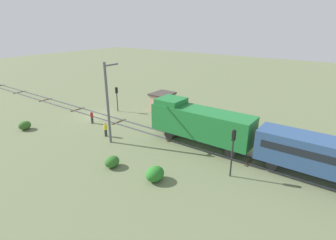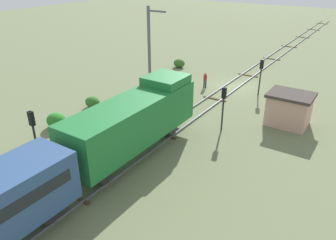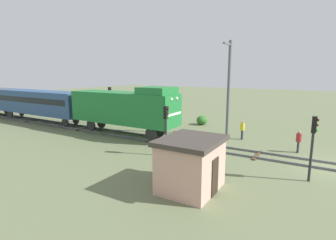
{
  "view_description": "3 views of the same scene",
  "coord_description": "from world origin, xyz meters",
  "px_view_note": "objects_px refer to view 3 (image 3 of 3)",
  "views": [
    {
      "loc": [
        22.79,
        29.47,
        12.59
      ],
      "look_at": [
        -0.21,
        12.67,
        2.0
      ],
      "focal_mm": 28.0,
      "sensor_mm": 36.0,
      "label": 1
    },
    {
      "loc": [
        -12.77,
        32.31,
        12.13
      ],
      "look_at": [
        -0.91,
        14.34,
        1.85
      ],
      "focal_mm": 35.0,
      "sensor_mm": 36.0,
      "label": 2
    },
    {
      "loc": [
        -19.12,
        0.72,
        6.02
      ],
      "look_at": [
        0.33,
        12.34,
        1.88
      ],
      "focal_mm": 28.0,
      "sensor_mm": 36.0,
      "label": 3
    }
  ],
  "objects_px": {
    "traffic_signal_mid": "(166,121)",
    "traffic_signal_far": "(110,98)",
    "traffic_signal_near": "(313,136)",
    "relay_hut": "(191,164)",
    "locomotive": "(125,107)",
    "worker_by_signal": "(242,129)",
    "catenary_mast": "(228,87)",
    "worker_near_track": "(299,140)",
    "passenger_car_leading": "(40,102)"
  },
  "relations": [
    {
      "from": "locomotive",
      "to": "traffic_signal_near",
      "type": "height_order",
      "value": "locomotive"
    },
    {
      "from": "worker_near_track",
      "to": "relay_hut",
      "type": "bearing_deg",
      "value": 6.69
    },
    {
      "from": "worker_by_signal",
      "to": "catenary_mast",
      "type": "bearing_deg",
      "value": 176.98
    },
    {
      "from": "catenary_mast",
      "to": "passenger_car_leading",
      "type": "bearing_deg",
      "value": 102.8
    },
    {
      "from": "traffic_signal_mid",
      "to": "relay_hut",
      "type": "bearing_deg",
      "value": -135.84
    },
    {
      "from": "traffic_signal_far",
      "to": "catenary_mast",
      "type": "relative_size",
      "value": 0.49
    },
    {
      "from": "traffic_signal_mid",
      "to": "traffic_signal_far",
      "type": "height_order",
      "value": "traffic_signal_far"
    },
    {
      "from": "passenger_car_leading",
      "to": "catenary_mast",
      "type": "bearing_deg",
      "value": -77.2
    },
    {
      "from": "passenger_car_leading",
      "to": "catenary_mast",
      "type": "distance_m",
      "value": 22.42
    },
    {
      "from": "locomotive",
      "to": "passenger_car_leading",
      "type": "distance_m",
      "value": 13.34
    },
    {
      "from": "traffic_signal_near",
      "to": "catenary_mast",
      "type": "distance_m",
      "value": 11.25
    },
    {
      "from": "worker_near_track",
      "to": "worker_by_signal",
      "type": "relative_size",
      "value": 1.0
    },
    {
      "from": "worker_by_signal",
      "to": "traffic_signal_mid",
      "type": "bearing_deg",
      "value": -93.76
    },
    {
      "from": "worker_by_signal",
      "to": "traffic_signal_far",
      "type": "bearing_deg",
      "value": -157.01
    },
    {
      "from": "traffic_signal_near",
      "to": "passenger_car_leading",
      "type": "bearing_deg",
      "value": 83.75
    },
    {
      "from": "traffic_signal_near",
      "to": "relay_hut",
      "type": "bearing_deg",
      "value": 129.26
    },
    {
      "from": "traffic_signal_far",
      "to": "passenger_car_leading",
      "type": "bearing_deg",
      "value": 114.01
    },
    {
      "from": "traffic_signal_far",
      "to": "catenary_mast",
      "type": "distance_m",
      "value": 13.85
    },
    {
      "from": "locomotive",
      "to": "worker_near_track",
      "type": "relative_size",
      "value": 6.82
    },
    {
      "from": "traffic_signal_far",
      "to": "worker_by_signal",
      "type": "xyz_separation_m",
      "value": [
        0.6,
        -15.37,
        -2.01
      ]
    },
    {
      "from": "traffic_signal_far",
      "to": "worker_near_track",
      "type": "relative_size",
      "value": 2.55
    },
    {
      "from": "passenger_car_leading",
      "to": "traffic_signal_far",
      "type": "height_order",
      "value": "traffic_signal_far"
    },
    {
      "from": "traffic_signal_mid",
      "to": "relay_hut",
      "type": "height_order",
      "value": "traffic_signal_mid"
    },
    {
      "from": "worker_by_signal",
      "to": "catenary_mast",
      "type": "height_order",
      "value": "catenary_mast"
    },
    {
      "from": "traffic_signal_near",
      "to": "catenary_mast",
      "type": "relative_size",
      "value": 0.41
    },
    {
      "from": "passenger_car_leading",
      "to": "traffic_signal_mid",
      "type": "height_order",
      "value": "passenger_car_leading"
    },
    {
      "from": "traffic_signal_near",
      "to": "relay_hut",
      "type": "height_order",
      "value": "traffic_signal_near"
    },
    {
      "from": "traffic_signal_near",
      "to": "worker_near_track",
      "type": "distance_m",
      "value": 5.91
    },
    {
      "from": "passenger_car_leading",
      "to": "traffic_signal_mid",
      "type": "bearing_deg",
      "value": -99.66
    },
    {
      "from": "worker_near_track",
      "to": "traffic_signal_mid",
      "type": "bearing_deg",
      "value": -24.96
    },
    {
      "from": "worker_by_signal",
      "to": "relay_hut",
      "type": "distance_m",
      "value": 11.72
    },
    {
      "from": "traffic_signal_near",
      "to": "worker_near_track",
      "type": "bearing_deg",
      "value": 10.55
    },
    {
      "from": "traffic_signal_mid",
      "to": "traffic_signal_far",
      "type": "relative_size",
      "value": 0.84
    },
    {
      "from": "traffic_signal_near",
      "to": "worker_by_signal",
      "type": "distance_m",
      "value": 9.52
    },
    {
      "from": "locomotive",
      "to": "traffic_signal_near",
      "type": "bearing_deg",
      "value": -101.39
    },
    {
      "from": "worker_near_track",
      "to": "passenger_car_leading",
      "type": "bearing_deg",
      "value": -55.36
    },
    {
      "from": "traffic_signal_mid",
      "to": "worker_near_track",
      "type": "distance_m",
      "value": 10.16
    },
    {
      "from": "traffic_signal_near",
      "to": "traffic_signal_far",
      "type": "relative_size",
      "value": 0.85
    },
    {
      "from": "traffic_signal_far",
      "to": "catenary_mast",
      "type": "bearing_deg",
      "value": -84.39
    },
    {
      "from": "passenger_car_leading",
      "to": "traffic_signal_far",
      "type": "xyz_separation_m",
      "value": [
        3.6,
        -8.08,
        0.48
      ]
    },
    {
      "from": "catenary_mast",
      "to": "relay_hut",
      "type": "xyz_separation_m",
      "value": [
        -12.44,
        -2.21,
        -3.31
      ]
    },
    {
      "from": "locomotive",
      "to": "traffic_signal_mid",
      "type": "xyz_separation_m",
      "value": [
        -3.4,
        -6.65,
        -0.22
      ]
    },
    {
      "from": "passenger_car_leading",
      "to": "catenary_mast",
      "type": "relative_size",
      "value": 1.57
    },
    {
      "from": "relay_hut",
      "to": "worker_near_track",
      "type": "bearing_deg",
      "value": -23.08
    },
    {
      "from": "locomotive",
      "to": "traffic_signal_near",
      "type": "xyz_separation_m",
      "value": [
        -3.2,
        -15.89,
        -0.19
      ]
    },
    {
      "from": "worker_near_track",
      "to": "worker_by_signal",
      "type": "xyz_separation_m",
      "value": [
        1.8,
        4.73,
        0.0
      ]
    },
    {
      "from": "locomotive",
      "to": "traffic_signal_far",
      "type": "xyz_separation_m",
      "value": [
        3.6,
        5.25,
        0.23
      ]
    },
    {
      "from": "passenger_car_leading",
      "to": "worker_near_track",
      "type": "bearing_deg",
      "value": -85.13
    },
    {
      "from": "locomotive",
      "to": "traffic_signal_mid",
      "type": "height_order",
      "value": "locomotive"
    },
    {
      "from": "traffic_signal_far",
      "to": "worker_by_signal",
      "type": "distance_m",
      "value": 15.51
    }
  ]
}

